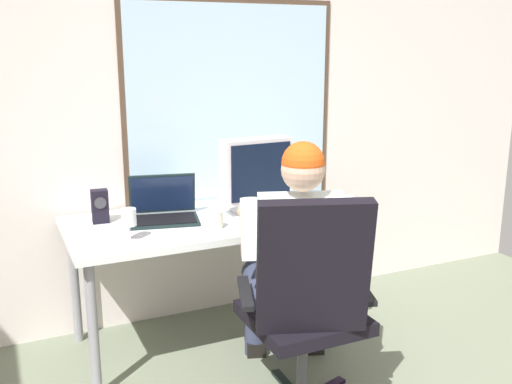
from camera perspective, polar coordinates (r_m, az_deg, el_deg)
The scene contains 9 objects.
wall_rear at distance 3.49m, azimuth -6.94°, elevation 9.64°, with size 5.24×0.08×2.76m.
desk at distance 3.21m, azimuth -5.15°, elevation -3.76°, with size 1.44×0.73×0.72m.
office_chair at distance 2.56m, azimuth 5.09°, elevation -10.16°, with size 0.65×0.64×1.06m.
person_seated at distance 2.78m, azimuth 3.90°, elevation -6.76°, with size 0.67×0.88×1.24m.
crt_monitor at distance 3.24m, azimuth 0.03°, elevation 1.95°, with size 0.40×0.20×0.42m.
laptop at distance 3.19m, azimuth -8.95°, elevation -1.53°, with size 0.41×0.35×0.23m.
wine_glass at distance 2.87m, azimuth -12.21°, elevation -2.60°, with size 0.07×0.07×0.16m.
desk_speaker at distance 3.19m, azimuth -14.88°, elevation -1.34°, with size 0.09×0.07×0.18m.
coffee_mug at distance 3.01m, azimuth -3.98°, elevation -2.70°, with size 0.08×0.08×0.09m.
Camera 1 is at (-1.04, -0.57, 1.64)m, focal length 41.28 mm.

